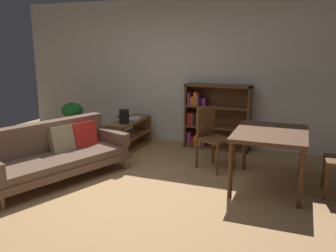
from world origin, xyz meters
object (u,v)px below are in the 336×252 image
potted_floor_plant (73,118)px  dining_chair_far (212,135)px  bookshelf (213,117)px  desk_speaker (124,117)px  fabric_couch (55,152)px  open_laptop (131,118)px  dining_table (270,137)px  media_console (129,135)px

potted_floor_plant → dining_chair_far: 2.66m
bookshelf → desk_speaker: bearing=-145.3°
fabric_couch → bookshelf: 2.88m
open_laptop → desk_speaker: size_ratio=1.88×
dining_table → bookshelf: 1.95m
fabric_couch → desk_speaker: bearing=75.6°
fabric_couch → open_laptop: (0.27, 1.81, 0.18)m
open_laptop → dining_chair_far: bearing=-19.4°
fabric_couch → media_console: bearing=79.6°
fabric_couch → dining_chair_far: (1.95, 1.22, 0.15)m
fabric_couch → open_laptop: bearing=81.5°
dining_chair_far → bookshelf: 1.13m
dining_table → bookshelf: bookshelf is taller
fabric_couch → potted_floor_plant: (-0.70, 1.39, 0.17)m
desk_speaker → dining_chair_far: (1.59, -0.18, -0.13)m
media_console → desk_speaker: 0.47m
media_console → potted_floor_plant: 1.08m
dining_table → dining_chair_far: size_ratio=1.27×
desk_speaker → dining_table: bearing=-14.6°
media_console → dining_chair_far: 1.72m
desk_speaker → dining_chair_far: 1.61m
dining_table → dining_chair_far: (-0.89, 0.47, -0.16)m
media_console → open_laptop: size_ratio=2.55×
potted_floor_plant → bookshelf: (2.39, 0.93, 0.02)m
fabric_couch → dining_table: size_ratio=1.86×
media_console → dining_chair_far: (1.65, -0.44, 0.26)m
fabric_couch → bookshelf: bookshelf is taller
desk_speaker → dining_table: (2.49, -0.65, 0.03)m
open_laptop → potted_floor_plant: 1.06m
media_console → dining_table: 2.73m
open_laptop → dining_chair_far: 1.78m
media_console → bookshelf: (1.39, 0.66, 0.30)m
media_console → open_laptop: bearing=103.5°
bookshelf → dining_chair_far: bearing=-76.8°
open_laptop → bookshelf: 1.51m
potted_floor_plant → dining_chair_far: (2.65, -0.17, -0.03)m
potted_floor_plant → dining_table: bearing=-10.3°
fabric_couch → dining_table: (2.85, 0.75, 0.30)m
fabric_couch → dining_chair_far: size_ratio=2.36×
desk_speaker → bookshelf: size_ratio=0.20×
fabric_couch → open_laptop: size_ratio=4.85×
fabric_couch → media_console: 1.70m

